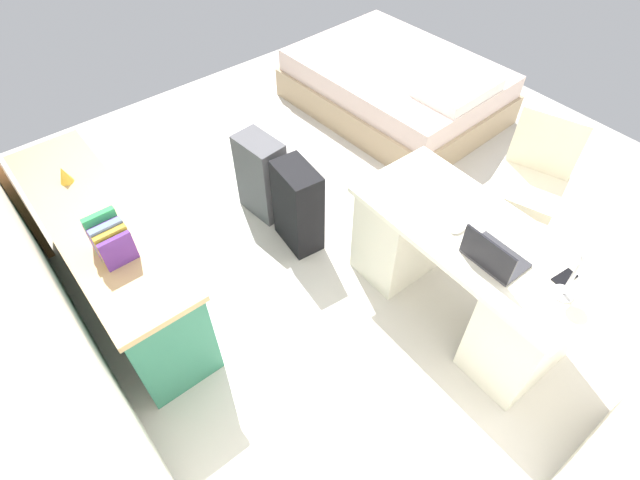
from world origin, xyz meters
name	(u,v)px	position (x,y,z in m)	size (l,w,h in m)	color
ground_plane	(362,216)	(0.00, 0.00, 0.00)	(5.23, 5.23, 0.00)	beige
desk	(462,270)	(-1.00, 0.11, 0.39)	(1.45, 0.69, 0.74)	silver
office_chair	(527,188)	(-0.81, -0.79, 0.42)	(0.58, 0.58, 0.94)	black
credenza	(113,258)	(0.46, 1.73, 0.37)	(1.80, 0.48, 0.74)	#2D7056
bed	(396,87)	(0.91, -1.25, 0.24)	(1.96, 1.48, 0.58)	tan
suitcase_black	(298,207)	(0.12, 0.53, 0.34)	(0.36, 0.22, 0.67)	black
suitcase_spare_grey	(262,177)	(0.55, 0.54, 0.33)	(0.36, 0.22, 0.66)	#4C4C51
laptop	(492,256)	(-1.19, 0.23, 0.79)	(0.31, 0.23, 0.21)	#333338
computer_mouse	(458,229)	(-0.93, 0.19, 0.75)	(0.06, 0.10, 0.03)	white
cell_phone_near_laptop	(565,278)	(-1.50, 0.02, 0.74)	(0.07, 0.14, 0.01)	black
desk_lamp	(574,257)	(-1.51, 0.12, 0.99)	(0.16, 0.11, 0.34)	silver
book_row	(110,238)	(0.13, 1.73, 0.84)	(0.23, 0.17, 0.24)	#562C83
figurine_small	(64,175)	(0.85, 1.73, 0.79)	(0.08, 0.08, 0.11)	gold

